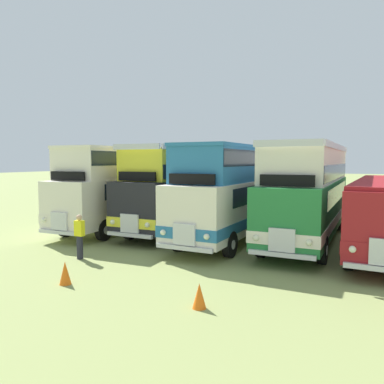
# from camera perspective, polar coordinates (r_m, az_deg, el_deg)

# --- Properties ---
(ground_plane) EXTENTS (200.00, 200.00, 0.00)m
(ground_plane) POSITION_cam_1_polar(r_m,az_deg,el_deg) (19.02, 11.77, -6.88)
(ground_plane) COLOR #8C9956
(bus_first_in_row) EXTENTS (2.85, 11.41, 4.49)m
(bus_first_in_row) POSITION_cam_1_polar(r_m,az_deg,el_deg) (22.36, -9.19, 1.29)
(bus_first_in_row) COLOR silver
(bus_first_in_row) RESTS_ON ground
(bus_second_in_row) EXTENTS (2.64, 10.01, 4.52)m
(bus_second_in_row) POSITION_cam_1_polar(r_m,az_deg,el_deg) (20.82, -1.32, 0.77)
(bus_second_in_row) COLOR black
(bus_second_in_row) RESTS_ON ground
(bus_third_in_row) EXTENTS (2.79, 11.70, 4.49)m
(bus_third_in_row) POSITION_cam_1_polar(r_m,az_deg,el_deg) (19.20, 7.11, 0.76)
(bus_third_in_row) COLOR silver
(bus_third_in_row) RESTS_ON ground
(bus_fourth_in_row) EXTENTS (2.64, 11.04, 4.52)m
(bus_fourth_in_row) POSITION_cam_1_polar(r_m,az_deg,el_deg) (18.66, 17.09, 0.12)
(bus_fourth_in_row) COLOR #237538
(bus_fourth_in_row) RESTS_ON ground
(cone_near_end) EXTENTS (0.36, 0.36, 0.72)m
(cone_near_end) POSITION_cam_1_polar(r_m,az_deg,el_deg) (12.55, -18.45, -11.40)
(cone_near_end) COLOR orange
(cone_near_end) RESTS_ON ground
(cone_far_end) EXTENTS (0.36, 0.36, 0.66)m
(cone_far_end) POSITION_cam_1_polar(r_m,az_deg,el_deg) (10.14, 1.10, -15.26)
(cone_far_end) COLOR orange
(cone_far_end) RESTS_ON ground
(marshal_person) EXTENTS (0.36, 0.24, 1.73)m
(marshal_person) POSITION_cam_1_polar(r_m,az_deg,el_deg) (15.38, -16.47, -6.36)
(marshal_person) COLOR #23232D
(marshal_person) RESTS_ON ground
(rope_fence_line) EXTENTS (22.74, 0.08, 1.05)m
(rope_fence_line) POSITION_cam_1_polar(r_m,az_deg,el_deg) (31.19, 17.36, -1.24)
(rope_fence_line) COLOR #8C704C
(rope_fence_line) RESTS_ON ground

